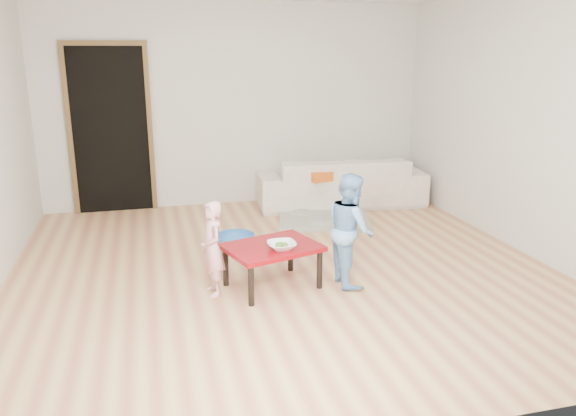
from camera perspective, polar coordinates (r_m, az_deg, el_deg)
name	(u,v)px	position (r m, az deg, el deg)	size (l,w,h in m)	color
floor	(283,268)	(5.37, -0.53, -6.12)	(5.00, 5.00, 0.01)	#B8714E
back_wall	(237,106)	(7.47, -5.22, 10.32)	(5.00, 0.02, 2.60)	beige
right_wall	(526,123)	(6.12, 23.04, 7.95)	(0.02, 5.00, 2.60)	beige
doorway	(111,131)	(7.40, -17.57, 7.46)	(1.02, 0.08, 2.11)	brown
sofa	(340,181)	(7.51, 5.31, 2.77)	(2.19, 0.86, 0.64)	white
cushion	(322,174)	(7.16, 3.46, 3.50)	(0.46, 0.41, 0.12)	orange
red_table	(272,266)	(4.90, -1.61, -5.92)	(0.77, 0.58, 0.38)	maroon
bowl	(282,246)	(4.73, -0.64, -3.84)	(0.24, 0.24, 0.06)	white
broccoli	(282,246)	(4.73, -0.64, -3.85)	(0.12, 0.12, 0.06)	#2D5919
child_pink	(212,249)	(4.73, -7.68, -4.11)	(0.30, 0.19, 0.81)	#E3677E
child_blue	(350,229)	(4.92, 6.35, -2.15)	(0.48, 0.38, 0.99)	#5685C9
basin	(235,241)	(5.94, -5.37, -3.32)	(0.42, 0.42, 0.13)	#2E6AAF
blanket	(324,219)	(6.80, 3.65, -1.15)	(1.06, 0.88, 0.05)	#B5B2A0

